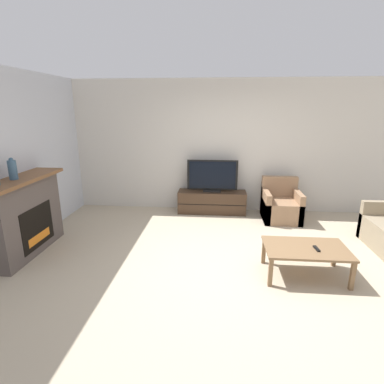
{
  "coord_description": "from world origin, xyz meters",
  "views": [
    {
      "loc": [
        -0.24,
        -3.82,
        2.12
      ],
      "look_at": [
        -0.63,
        0.69,
        0.85
      ],
      "focal_mm": 28.0,
      "sensor_mm": 36.0,
      "label": 1
    }
  ],
  "objects_px": {
    "mantel_vase_centre_left": "(13,169)",
    "tv_stand": "(212,202)",
    "tv": "(212,177)",
    "coffee_table": "(306,251)",
    "fireplace": "(24,216)",
    "remote": "(317,249)",
    "armchair": "(281,206)"
  },
  "relations": [
    {
      "from": "mantel_vase_centre_left",
      "to": "tv",
      "type": "distance_m",
      "value": 3.52
    },
    {
      "from": "fireplace",
      "to": "remote",
      "type": "distance_m",
      "value": 4.12
    },
    {
      "from": "coffee_table",
      "to": "remote",
      "type": "distance_m",
      "value": 0.13
    },
    {
      "from": "fireplace",
      "to": "armchair",
      "type": "distance_m",
      "value": 4.47
    },
    {
      "from": "tv_stand",
      "to": "coffee_table",
      "type": "relative_size",
      "value": 1.34
    },
    {
      "from": "armchair",
      "to": "coffee_table",
      "type": "bearing_deg",
      "value": -92.65
    },
    {
      "from": "tv",
      "to": "armchair",
      "type": "xyz_separation_m",
      "value": [
        1.36,
        -0.27,
        -0.5
      ]
    },
    {
      "from": "mantel_vase_centre_left",
      "to": "armchair",
      "type": "height_order",
      "value": "mantel_vase_centre_left"
    },
    {
      "from": "fireplace",
      "to": "tv_stand",
      "type": "relative_size",
      "value": 1.07
    },
    {
      "from": "tv",
      "to": "remote",
      "type": "distance_m",
      "value": 2.81
    },
    {
      "from": "coffee_table",
      "to": "tv_stand",
      "type": "bearing_deg",
      "value": 117.94
    },
    {
      "from": "mantel_vase_centre_left",
      "to": "coffee_table",
      "type": "bearing_deg",
      "value": -2.85
    },
    {
      "from": "armchair",
      "to": "remote",
      "type": "xyz_separation_m",
      "value": [
        0.02,
        -2.15,
        0.14
      ]
    },
    {
      "from": "mantel_vase_centre_left",
      "to": "remote",
      "type": "relative_size",
      "value": 2.0
    },
    {
      "from": "tv",
      "to": "remote",
      "type": "xyz_separation_m",
      "value": [
        1.37,
        -2.42,
        -0.36
      ]
    },
    {
      "from": "tv",
      "to": "armchair",
      "type": "relative_size",
      "value": 1.28
    },
    {
      "from": "tv_stand",
      "to": "armchair",
      "type": "distance_m",
      "value": 1.39
    },
    {
      "from": "fireplace",
      "to": "mantel_vase_centre_left",
      "type": "distance_m",
      "value": 0.73
    },
    {
      "from": "fireplace",
      "to": "remote",
      "type": "relative_size",
      "value": 9.8
    },
    {
      "from": "mantel_vase_centre_left",
      "to": "armchair",
      "type": "bearing_deg",
      "value": 25.1
    },
    {
      "from": "tv_stand",
      "to": "tv",
      "type": "relative_size",
      "value": 1.36
    },
    {
      "from": "mantel_vase_centre_left",
      "to": "tv",
      "type": "xyz_separation_m",
      "value": [
        2.71,
        2.18,
        -0.54
      ]
    },
    {
      "from": "fireplace",
      "to": "tv_stand",
      "type": "xyz_separation_m",
      "value": [
        2.72,
        2.07,
        -0.36
      ]
    },
    {
      "from": "coffee_table",
      "to": "remote",
      "type": "relative_size",
      "value": 6.83
    },
    {
      "from": "mantel_vase_centre_left",
      "to": "remote",
      "type": "distance_m",
      "value": 4.19
    },
    {
      "from": "fireplace",
      "to": "mantel_vase_centre_left",
      "type": "xyz_separation_m",
      "value": [
        0.02,
        -0.11,
        0.72
      ]
    },
    {
      "from": "fireplace",
      "to": "coffee_table",
      "type": "bearing_deg",
      "value": -4.45
    },
    {
      "from": "tv",
      "to": "coffee_table",
      "type": "xyz_separation_m",
      "value": [
        1.26,
        -2.37,
        -0.41
      ]
    },
    {
      "from": "mantel_vase_centre_left",
      "to": "tv",
      "type": "relative_size",
      "value": 0.3
    },
    {
      "from": "armchair",
      "to": "coffee_table",
      "type": "height_order",
      "value": "armchair"
    },
    {
      "from": "tv",
      "to": "mantel_vase_centre_left",
      "type": "bearing_deg",
      "value": -141.18
    },
    {
      "from": "mantel_vase_centre_left",
      "to": "tv_stand",
      "type": "bearing_deg",
      "value": 38.85
    }
  ]
}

